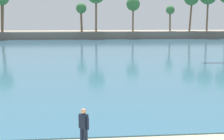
{
  "coord_description": "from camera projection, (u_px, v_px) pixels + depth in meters",
  "views": [
    {
      "loc": [
        -2.24,
        -6.71,
        5.13
      ],
      "look_at": [
        -0.41,
        12.13,
        2.09
      ],
      "focal_mm": 52.25,
      "sensor_mm": 36.0,
      "label": 1
    }
  ],
  "objects": [
    {
      "name": "sea",
      "position": [
        91.0,
        43.0,
        67.22
      ],
      "size": [
        220.0,
        107.95,
        0.06
      ],
      "primitive_type": "cube",
      "color": "#386B84",
      "rests_on": "ground"
    },
    {
      "name": "person_at_waterline",
      "position": [
        84.0,
        128.0,
        12.7
      ],
      "size": [
        0.4,
        0.43,
        1.67
      ],
      "color": "#141E33",
      "rests_on": "ground"
    },
    {
      "name": "palm_headland",
      "position": [
        89.0,
        19.0,
        80.17
      ],
      "size": [
        90.62,
        6.1,
        13.59
      ],
      "color": "slate",
      "rests_on": "ground"
    }
  ]
}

